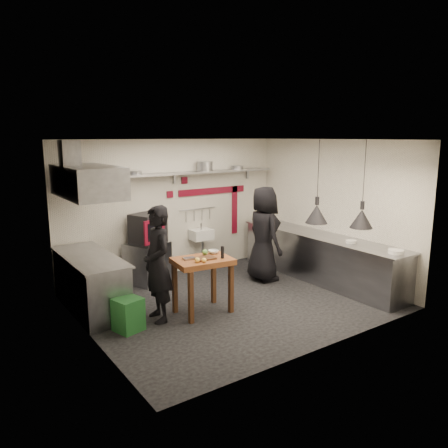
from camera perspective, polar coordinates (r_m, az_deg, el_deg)
floor at (r=7.81m, az=1.13°, el=-10.06°), size 5.00×5.00×0.00m
ceiling at (r=7.27m, az=1.21°, el=10.95°), size 5.00×5.00×0.00m
wall_back at (r=9.17m, az=-6.54°, el=2.18°), size 5.00×0.04×2.80m
wall_front at (r=5.88m, az=13.25°, el=-3.24°), size 5.00×0.04×2.80m
wall_left at (r=6.31m, az=-17.57°, el=-2.47°), size 0.04×4.20×2.80m
wall_right at (r=9.08m, az=14.08°, el=1.82°), size 0.04×4.20×2.80m
red_band_horiz at (r=9.59m, az=-1.50°, el=4.35°), size 1.70×0.02×0.14m
red_band_vert at (r=10.00m, az=1.39°, el=1.86°), size 0.14×0.02×1.10m
red_tile_a at (r=9.20m, az=-5.18°, el=5.70°), size 0.14×0.02×0.14m
red_tile_b at (r=9.06m, az=-7.08°, el=3.85°), size 0.14×0.02×0.14m
back_shelf at (r=8.92m, az=-6.10°, el=6.60°), size 4.60×0.34×0.04m
shelf_bracket_left at (r=8.34m, az=-18.16°, el=5.08°), size 0.04×0.06×0.24m
shelf_bracket_mid at (r=9.06m, az=-6.54°, el=6.03°), size 0.04×0.06×0.24m
shelf_bracket_right at (r=10.10m, az=3.06°, el=6.63°), size 0.04×0.06×0.24m
pan_far_left at (r=8.37m, az=-14.04°, el=6.46°), size 0.29×0.29×0.09m
pan_mid_left at (r=8.53m, az=-11.45°, el=6.59°), size 0.28×0.28×0.07m
stock_pot at (r=9.25m, az=-2.50°, el=7.57°), size 0.35×0.35×0.20m
pan_right at (r=9.73m, az=1.74°, el=7.40°), size 0.31×0.31×0.08m
oven_stand at (r=8.80m, az=-9.96°, el=-4.98°), size 0.92×0.88×0.80m
combi_oven at (r=8.63m, az=-9.92°, el=-0.58°), size 0.73×0.71×0.58m
oven_door at (r=8.37m, az=-9.07°, el=-0.93°), size 0.52×0.24×0.46m
oven_glass at (r=8.36m, az=-9.02°, el=-0.94°), size 0.38×0.17×0.34m
hand_sink at (r=9.40m, az=-2.98°, el=-1.38°), size 0.46×0.34×0.22m
sink_tap at (r=9.36m, az=-2.99°, el=-0.30°), size 0.03×0.03×0.14m
sink_drain at (r=9.47m, az=-2.83°, el=-4.02°), size 0.06×0.06×0.66m
utensil_rail at (r=9.41m, az=-3.46°, el=1.98°), size 0.90×0.02×0.02m
counter_right at (r=9.03m, az=12.31°, el=-4.33°), size 0.70×3.80×0.90m
counter_right_top at (r=8.92m, az=12.44°, el=-1.45°), size 0.76×3.90×0.03m
plate_stack at (r=7.85m, az=21.54°, el=-3.38°), size 0.33×0.33×0.07m
small_bowl_right at (r=8.36m, az=16.27°, el=-2.22°), size 0.26×0.26×0.05m
counter_left at (r=7.64m, az=-17.00°, el=-7.48°), size 0.70×1.90×0.90m
counter_left_top at (r=7.51m, az=-17.20°, el=-4.11°), size 0.76×2.00×0.03m
extractor_hood at (r=7.30m, az=-17.40°, el=5.33°), size 0.78×1.60×0.50m
hood_duct at (r=7.20m, az=-19.50°, el=8.32°), size 0.28×0.28×0.50m
green_bin at (r=6.79m, az=-12.41°, el=-11.46°), size 0.45×0.45×0.50m
prep_table at (r=7.20m, az=-2.78°, el=-8.04°), size 0.99×0.74×0.92m
cutting_board at (r=7.03m, az=-2.48°, el=-4.49°), size 0.33×0.24×0.02m
pepper_mill at (r=7.05m, az=-0.20°, el=-3.71°), size 0.07×0.07×0.20m
lemon_a at (r=6.84m, az=-3.52°, el=-4.72°), size 0.10×0.10×0.08m
lemon_b at (r=6.83m, az=-2.61°, el=-4.74°), size 0.09×0.09×0.07m
veg_ball at (r=7.24m, az=-2.50°, el=-3.71°), size 0.11×0.11×0.09m
steel_tray at (r=7.02m, az=-4.60°, el=-4.51°), size 0.20×0.15×0.03m
bowl at (r=7.35m, az=-1.40°, el=-3.65°), size 0.23×0.23×0.06m
heat_lamp_near at (r=7.65m, az=12.17°, el=5.36°), size 0.51×0.51×1.43m
heat_lamp_far at (r=7.74m, az=17.78°, el=4.92°), size 0.48×0.48×1.49m
chef_left at (r=6.86m, az=-8.68°, el=-5.19°), size 0.49×0.70×1.83m
chef_right at (r=8.72m, az=5.22°, el=-1.29°), size 0.73×1.01×1.90m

